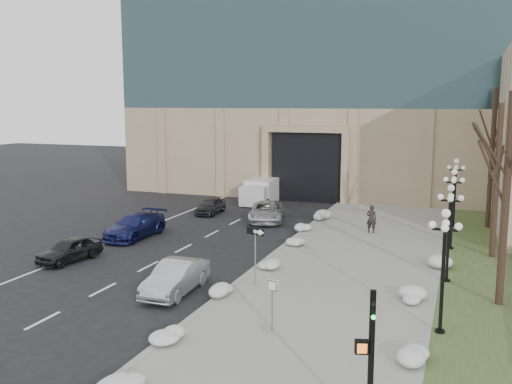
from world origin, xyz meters
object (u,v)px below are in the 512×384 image
lamppost_a (444,255)px  lamppost_c (453,198)px  pedestrian (371,219)px  car_d (267,212)px  box_truck (263,191)px  keep_sign (272,294)px  traffic_signal (369,366)px  lamppost_d (455,183)px  car_c (135,226)px  one_way_sign (258,239)px  lamppost_b (449,220)px  car_a (70,250)px  car_e (211,206)px  car_b (176,277)px

lamppost_a → lamppost_c: bearing=90.0°
pedestrian → car_d: bearing=-8.4°
car_d → box_truck: 8.03m
keep_sign → traffic_signal: bearing=-39.3°
traffic_signal → lamppost_d: size_ratio=0.83×
lamppost_a → car_c: bearing=153.6°
car_c → box_truck: bearing=79.0°
one_way_sign → lamppost_b: (8.17, 3.83, 0.72)m
pedestrian → keep_sign: bearing=90.6°
car_c → lamppost_b: size_ratio=1.08×
pedestrian → lamppost_c: (4.97, -2.42, 2.03)m
pedestrian → lamppost_b: 10.41m
pedestrian → lamppost_b: bearing=122.7°
lamppost_d → car_a: bearing=-140.2°
car_e → box_truck: box_truck is taller
lamppost_a → lamppost_d: (0.00, 19.50, 0.00)m
one_way_sign → traffic_signal: bearing=-36.9°
pedestrian → box_truck: box_truck is taller
pedestrian → lamppost_c: size_ratio=0.39×
car_e → lamppost_d: 17.95m
car_d → one_way_sign: bearing=-87.1°
car_d → lamppost_a: 21.46m
car_b → keep_sign: size_ratio=2.12×
one_way_sign → traffic_signal: size_ratio=0.72×
car_d → lamppost_b: (12.77, -10.58, 2.37)m
car_b → traffic_signal: bearing=-41.6°
traffic_signal → car_e: bearing=104.7°
lamppost_d → pedestrian: bearing=-140.6°
one_way_sign → keep_sign: size_ratio=1.37×
car_e → lamppost_a: bearing=-48.9°
box_truck → lamppost_d: lamppost_d is taller
car_b → lamppost_b: (11.43, 5.71, 2.35)m
car_a → traffic_signal: (17.86, -10.93, 1.31)m
box_truck → car_b: bearing=-82.0°
lamppost_d → keep_sign: bearing=-105.3°
car_a → lamppost_b: bearing=19.4°
car_a → one_way_sign: size_ratio=1.34×
pedestrian → lamppost_a: bearing=111.5°
box_truck → car_d: bearing=-70.8°
keep_sign → lamppost_d: size_ratio=0.44×
lamppost_b → lamppost_d: 13.00m
car_d → keep_sign: bearing=-85.0°
traffic_signal → lamppost_b: bearing=66.5°
car_c → car_d: size_ratio=1.02×
car_c → lamppost_d: 21.62m
keep_sign → lamppost_d: lamppost_d is taller
car_a → lamppost_a: 19.75m
car_e → box_truck: size_ratio=0.56×
pedestrian → lamppost_c: bearing=157.7°
pedestrian → traffic_signal: traffic_signal is taller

